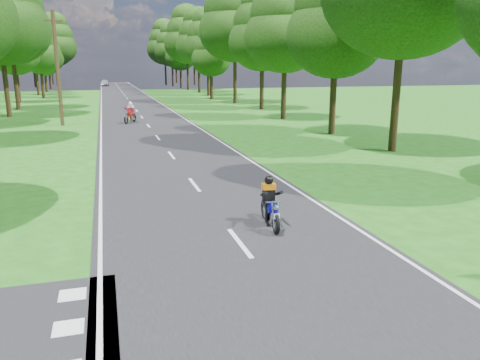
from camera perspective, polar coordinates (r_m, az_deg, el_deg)
name	(u,v)px	position (r m, az deg, el deg)	size (l,w,h in m)	color
ground	(266,278)	(9.86, 3.25, -11.84)	(160.00, 160.00, 0.00)	#1D5012
main_road	(130,102)	(58.60, -13.29, 9.26)	(7.00, 140.00, 0.02)	black
road_markings	(129,103)	(56.73, -13.32, 9.13)	(7.40, 140.00, 0.01)	silver
treeline	(133,36)	(68.70, -12.92, 16.78)	(40.00, 115.35, 14.78)	black
telegraph_pole	(58,68)	(36.50, -21.35, 12.57)	(1.20, 0.26, 8.00)	#382616
rider_near_blue	(270,202)	(12.62, 3.70, -2.64)	(0.54, 1.62, 1.35)	#0E0C87
rider_far_red	(130,113)	(36.69, -13.28, 8.01)	(0.63, 1.88, 1.57)	#A2190C
distant_car	(105,83)	(105.68, -16.18, 11.32)	(1.62, 4.03, 1.37)	#B3B6BB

